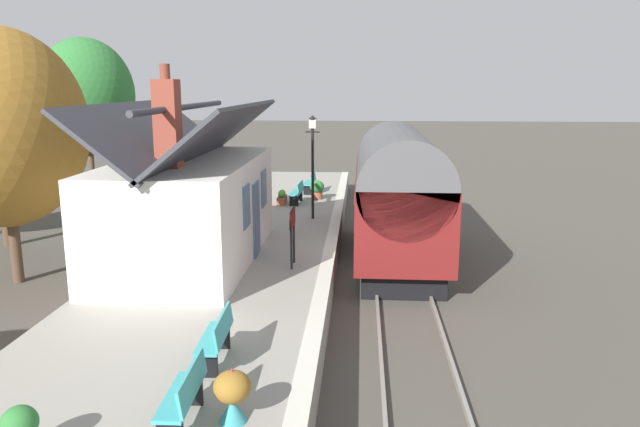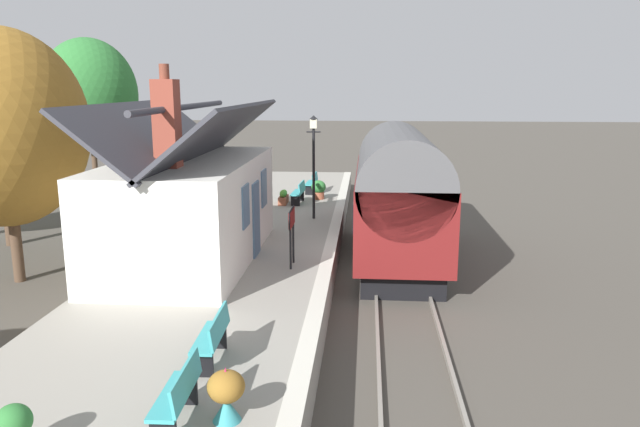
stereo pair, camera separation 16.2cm
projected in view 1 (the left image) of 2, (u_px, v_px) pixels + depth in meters
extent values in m
plane|color=#4C473F|center=(369.00, 278.00, 18.09)|extent=(160.00, 160.00, 0.00)
cube|color=gray|center=(239.00, 261.00, 18.26)|extent=(32.00, 5.84, 0.90)
cube|color=beige|center=(330.00, 248.00, 17.98)|extent=(32.00, 0.36, 0.02)
cube|color=gray|center=(424.00, 277.00, 17.97)|extent=(52.00, 0.08, 0.14)
cube|color=gray|center=(375.00, 276.00, 18.07)|extent=(52.00, 0.08, 0.14)
cube|color=black|center=(396.00, 250.00, 19.84)|extent=(7.56, 2.29, 0.70)
cube|color=maroon|center=(398.00, 205.00, 19.53)|extent=(8.21, 2.70, 2.30)
cylinder|color=#515154|center=(399.00, 170.00, 19.29)|extent=(8.21, 2.65, 2.65)
cube|color=black|center=(355.00, 196.00, 19.56)|extent=(6.98, 0.03, 0.80)
cylinder|color=black|center=(393.00, 232.00, 22.25)|extent=(0.70, 2.16, 0.70)
cylinder|color=black|center=(401.00, 273.00, 17.44)|extent=(0.70, 2.16, 0.70)
cube|color=black|center=(392.00, 175.00, 23.47)|extent=(0.04, 2.16, 0.90)
cylinder|color=#F2EDCC|center=(391.00, 199.00, 23.70)|extent=(0.06, 0.24, 0.24)
cube|color=red|center=(391.00, 210.00, 23.83)|extent=(0.16, 2.56, 0.24)
cube|color=white|center=(190.00, 210.00, 16.66)|extent=(7.36, 3.48, 2.77)
cube|color=#38383F|center=(218.00, 134.00, 16.17)|extent=(7.86, 2.00, 1.65)
cube|color=#38383F|center=(154.00, 134.00, 16.29)|extent=(7.86, 2.00, 1.65)
cylinder|color=#38383F|center=(185.00, 107.00, 16.08)|extent=(7.86, 0.16, 0.16)
cube|color=brown|center=(168.00, 124.00, 14.68)|extent=(0.56, 0.56, 2.12)
cylinder|color=brown|center=(165.00, 71.00, 14.42)|extent=(0.24, 0.24, 0.36)
cube|color=slate|center=(256.00, 219.00, 17.11)|extent=(0.90, 0.06, 2.10)
cube|color=slate|center=(246.00, 206.00, 15.61)|extent=(0.80, 0.05, 1.10)
cube|color=slate|center=(264.00, 188.00, 18.34)|extent=(0.80, 0.05, 1.10)
cube|color=teal|center=(296.00, 193.00, 24.74)|extent=(1.42, 0.46, 0.06)
cube|color=teal|center=(300.00, 187.00, 24.67)|extent=(1.40, 0.17, 0.40)
cube|color=black|center=(294.00, 201.00, 24.25)|extent=(0.08, 0.36, 0.44)
cube|color=black|center=(298.00, 196.00, 25.33)|extent=(0.08, 0.36, 0.44)
cube|color=teal|center=(309.00, 183.00, 27.19)|extent=(1.42, 0.47, 0.06)
cube|color=teal|center=(313.00, 178.00, 27.12)|extent=(1.40, 0.17, 0.40)
cube|color=black|center=(307.00, 190.00, 26.70)|extent=(0.08, 0.36, 0.44)
cube|color=black|center=(311.00, 186.00, 27.78)|extent=(0.08, 0.36, 0.44)
cube|color=teal|center=(180.00, 396.00, 8.58)|extent=(1.41, 0.44, 0.06)
cube|color=teal|center=(192.00, 382.00, 8.53)|extent=(1.40, 0.14, 0.40)
cube|color=black|center=(191.00, 391.00, 9.18)|extent=(0.07, 0.36, 0.44)
cube|color=teal|center=(213.00, 338.00, 10.55)|extent=(1.41, 0.45, 0.06)
cube|color=teal|center=(223.00, 326.00, 10.50)|extent=(1.40, 0.15, 0.40)
cube|color=black|center=(207.00, 365.00, 10.05)|extent=(0.07, 0.36, 0.44)
cube|color=black|center=(220.00, 337.00, 11.14)|extent=(0.07, 0.36, 0.44)
ellipsoid|color=#2D7233|center=(19.00, 423.00, 7.89)|extent=(0.48, 0.48, 0.46)
cube|color=#9E5138|center=(282.00, 200.00, 24.75)|extent=(0.98, 0.32, 0.31)
ellipsoid|color=#4C8C2D|center=(282.00, 193.00, 24.69)|extent=(0.88, 0.29, 0.29)
cylinder|color=#9E5138|center=(215.00, 200.00, 24.72)|extent=(0.46, 0.46, 0.29)
ellipsoid|color=#3D8438|center=(215.00, 191.00, 24.64)|extent=(0.68, 0.68, 0.75)
cone|color=#D2363E|center=(214.00, 185.00, 24.59)|extent=(0.12, 0.12, 0.27)
cube|color=teal|center=(196.00, 213.00, 22.15)|extent=(0.86, 0.32, 0.32)
ellipsoid|color=#4C8C2D|center=(195.00, 206.00, 22.09)|extent=(0.77, 0.29, 0.29)
cylinder|color=#9E5138|center=(317.00, 195.00, 25.77)|extent=(0.48, 0.48, 0.30)
ellipsoid|color=#2D7233|center=(317.00, 187.00, 25.70)|extent=(0.62, 0.62, 0.56)
cone|color=#E15C74|center=(317.00, 182.00, 25.65)|extent=(0.12, 0.12, 0.25)
cone|color=teal|center=(233.00, 410.00, 8.75)|extent=(0.42, 0.42, 0.34)
cylinder|color=teal|center=(233.00, 419.00, 8.78)|extent=(0.23, 0.23, 0.06)
ellipsoid|color=olive|center=(232.00, 387.00, 8.67)|extent=(0.55, 0.55, 0.47)
cone|color=#C02657|center=(232.00, 374.00, 8.63)|extent=(0.11, 0.11, 0.22)
cylinder|color=black|center=(313.00, 174.00, 21.71)|extent=(0.10, 0.10, 3.28)
cylinder|color=black|center=(313.00, 132.00, 21.40)|extent=(0.05, 0.50, 0.05)
cube|color=beige|center=(313.00, 124.00, 21.34)|extent=(0.24, 0.24, 0.32)
cone|color=black|center=(313.00, 117.00, 21.29)|extent=(0.32, 0.32, 0.14)
cylinder|color=black|center=(291.00, 249.00, 15.88)|extent=(0.06, 0.06, 1.10)
cylinder|color=black|center=(294.00, 243.00, 16.47)|extent=(0.06, 0.06, 1.10)
cube|color=maroon|center=(292.00, 218.00, 16.01)|extent=(0.90, 0.06, 0.44)
cube|color=black|center=(292.00, 218.00, 16.01)|extent=(0.96, 0.03, 0.50)
cylinder|color=#4C3828|center=(15.00, 240.00, 17.51)|extent=(0.32, 0.32, 2.54)
ellipsoid|color=olive|center=(2.00, 128.00, 16.84)|extent=(5.10, 4.49, 5.55)
cylinder|color=#4C3828|center=(92.00, 164.00, 32.05)|extent=(0.28, 0.28, 3.12)
ellipsoid|color=#2D7233|center=(86.00, 95.00, 31.30)|extent=(5.10, 4.87, 5.78)
cylinder|color=#4C3828|center=(3.00, 190.00, 21.35)|extent=(0.36, 0.36, 4.04)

